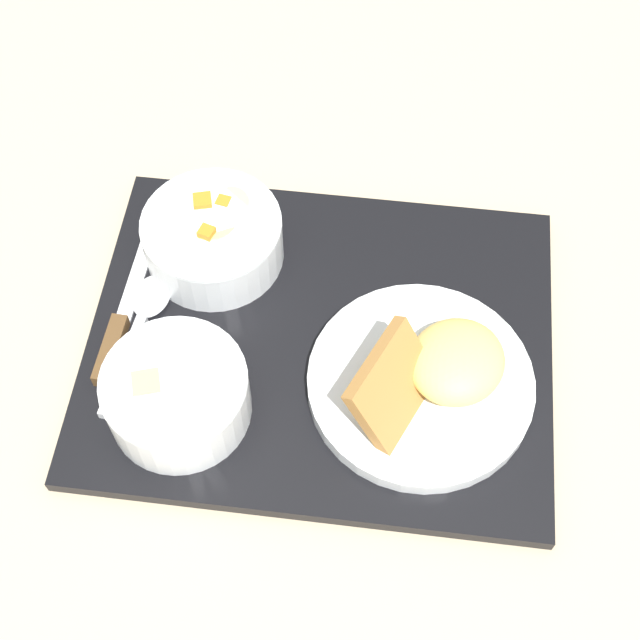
{
  "coord_description": "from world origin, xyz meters",
  "views": [
    {
      "loc": [
        0.08,
        -0.38,
        0.68
      ],
      "look_at": [
        0.0,
        0.0,
        0.04
      ],
      "focal_mm": 50.0,
      "sensor_mm": 36.0,
      "label": 1
    }
  ],
  "objects_px": {
    "bowl_salad": "(213,236)",
    "spoon": "(142,321)",
    "plate_main": "(428,378)",
    "knife": "(118,330)",
    "bowl_soup": "(176,393)"
  },
  "relations": [
    {
      "from": "bowl_salad",
      "to": "spoon",
      "type": "relative_size",
      "value": 0.87
    },
    {
      "from": "plate_main",
      "to": "spoon",
      "type": "distance_m",
      "value": 0.25
    },
    {
      "from": "spoon",
      "to": "knife",
      "type": "bearing_deg",
      "value": 132.23
    },
    {
      "from": "bowl_soup",
      "to": "knife",
      "type": "height_order",
      "value": "bowl_soup"
    },
    {
      "from": "bowl_salad",
      "to": "knife",
      "type": "distance_m",
      "value": 0.12
    },
    {
      "from": "bowl_soup",
      "to": "spoon",
      "type": "bearing_deg",
      "value": 128.69
    },
    {
      "from": "knife",
      "to": "plate_main",
      "type": "bearing_deg",
      "value": -92.05
    },
    {
      "from": "bowl_soup",
      "to": "plate_main",
      "type": "relative_size",
      "value": 0.62
    },
    {
      "from": "bowl_salad",
      "to": "plate_main",
      "type": "distance_m",
      "value": 0.23
    },
    {
      "from": "plate_main",
      "to": "spoon",
      "type": "height_order",
      "value": "plate_main"
    },
    {
      "from": "bowl_salad",
      "to": "bowl_soup",
      "type": "relative_size",
      "value": 1.06
    },
    {
      "from": "bowl_salad",
      "to": "knife",
      "type": "bearing_deg",
      "value": -120.64
    },
    {
      "from": "bowl_soup",
      "to": "plate_main",
      "type": "xyz_separation_m",
      "value": [
        0.19,
        0.06,
        -0.01
      ]
    },
    {
      "from": "bowl_salad",
      "to": "plate_main",
      "type": "xyz_separation_m",
      "value": [
        0.21,
        -0.09,
        -0.01
      ]
    },
    {
      "from": "plate_main",
      "to": "spoon",
      "type": "xyz_separation_m",
      "value": [
        -0.25,
        0.01,
        -0.01
      ]
    }
  ]
}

